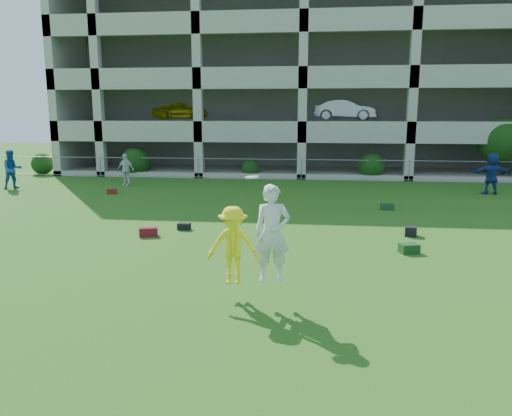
# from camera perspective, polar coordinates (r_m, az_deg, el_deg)

# --- Properties ---
(ground) EXTENTS (100.00, 100.00, 0.00)m
(ground) POSITION_cam_1_polar(r_m,az_deg,el_deg) (10.26, 2.40, -11.00)
(ground) COLOR #235114
(ground) RESTS_ON ground
(bystander_a) EXTENTS (1.19, 1.20, 1.96)m
(bystander_a) POSITION_cam_1_polar(r_m,az_deg,el_deg) (28.02, -26.09, 3.99)
(bystander_a) COLOR #1F4C91
(bystander_a) RESTS_ON ground
(bystander_b) EXTENTS (1.06, 0.64, 1.68)m
(bystander_b) POSITION_cam_1_polar(r_m,az_deg,el_deg) (27.09, -14.68, 4.26)
(bystander_b) COLOR silver
(bystander_b) RESTS_ON ground
(bystander_d) EXTENTS (1.87, 0.78, 1.96)m
(bystander_d) POSITION_cam_1_polar(r_m,az_deg,el_deg) (25.97, 25.32, 3.60)
(bystander_d) COLOR navy
(bystander_d) RESTS_ON ground
(bag_red_a) EXTENTS (0.61, 0.43, 0.28)m
(bag_red_a) POSITION_cam_1_polar(r_m,az_deg,el_deg) (15.95, -12.19, -2.68)
(bag_red_a) COLOR #580F14
(bag_red_a) RESTS_ON ground
(bag_black_b) EXTENTS (0.43, 0.29, 0.22)m
(bag_black_b) POSITION_cam_1_polar(r_m,az_deg,el_deg) (16.63, -8.22, -2.10)
(bag_black_b) COLOR black
(bag_black_b) RESTS_ON ground
(bag_green_c) EXTENTS (0.58, 0.48, 0.26)m
(bag_green_c) POSITION_cam_1_polar(r_m,az_deg,el_deg) (14.41, 17.09, -4.43)
(bag_green_c) COLOR #143915
(bag_green_c) RESTS_ON ground
(crate_d) EXTENTS (0.42, 0.42, 0.30)m
(crate_d) POSITION_cam_1_polar(r_m,az_deg,el_deg) (16.36, 17.29, -2.56)
(crate_d) COLOR black
(crate_d) RESTS_ON ground
(bag_red_f) EXTENTS (0.52, 0.41, 0.24)m
(bag_red_f) POSITION_cam_1_polar(r_m,az_deg,el_deg) (24.59, -16.15, 1.83)
(bag_red_f) COLOR #5F1016
(bag_red_f) RESTS_ON ground
(bag_green_g) EXTENTS (0.50, 0.31, 0.25)m
(bag_green_g) POSITION_cam_1_polar(r_m,az_deg,el_deg) (20.48, 14.76, 0.16)
(bag_green_g) COLOR #14371E
(bag_green_g) RESTS_ON ground
(frisbee_contest) EXTENTS (1.76, 0.85, 2.24)m
(frisbee_contest) POSITION_cam_1_polar(r_m,az_deg,el_deg) (10.09, -0.95, -3.76)
(frisbee_contest) COLOR yellow
(frisbee_contest) RESTS_ON ground
(parking_garage) EXTENTS (30.00, 14.00, 12.00)m
(parking_garage) POSITION_cam_1_polar(r_m,az_deg,el_deg) (37.26, 5.68, 14.26)
(parking_garage) COLOR #9E998C
(parking_garage) RESTS_ON ground
(fence) EXTENTS (36.06, 0.06, 1.20)m
(fence) POSITION_cam_1_polar(r_m,az_deg,el_deg) (28.68, 5.20, 4.46)
(fence) COLOR gray
(fence) RESTS_ON ground
(shrub_row) EXTENTS (34.38, 2.52, 3.50)m
(shrub_row) POSITION_cam_1_polar(r_m,az_deg,el_deg) (29.55, 14.25, 6.11)
(shrub_row) COLOR #163D11
(shrub_row) RESTS_ON ground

